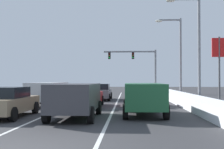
# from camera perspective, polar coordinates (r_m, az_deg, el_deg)

# --- Properties ---
(ground_plane) EXTENTS (120.00, 120.00, 0.00)m
(ground_plane) POSITION_cam_1_polar(r_m,az_deg,el_deg) (21.33, -3.91, -6.10)
(ground_plane) COLOR #333335
(lane_stripe_between_right_lane_and_center_lane) EXTENTS (0.14, 37.28, 0.01)m
(lane_stripe_between_right_lane_and_center_lane) POSITION_cam_1_polar(r_m,az_deg,el_deg) (24.57, 1.01, -5.44)
(lane_stripe_between_right_lane_and_center_lane) COLOR silver
(lane_stripe_between_right_lane_and_center_lane) RESTS_ON ground
(lane_stripe_between_center_lane_and_left_lane) EXTENTS (0.14, 37.28, 0.01)m
(lane_stripe_between_center_lane_and_left_lane) POSITION_cam_1_polar(r_m,az_deg,el_deg) (24.92, -6.86, -5.37)
(lane_stripe_between_center_lane_and_left_lane) COLOR silver
(lane_stripe_between_center_lane_and_left_lane) RESTS_ON ground
(snow_bank_right_shoulder) EXTENTS (1.60, 37.28, 0.74)m
(snow_bank_right_shoulder) POSITION_cam_1_polar(r_m,az_deg,el_deg) (24.93, 13.32, -4.50)
(snow_bank_right_shoulder) COLOR white
(snow_bank_right_shoulder) RESTS_ON ground
(snow_bank_left_shoulder) EXTENTS (1.40, 37.28, 0.70)m
(snow_bank_left_shoulder) POSITION_cam_1_polar(r_m,az_deg,el_deg) (26.32, -18.34, -4.34)
(snow_bank_left_shoulder) COLOR white
(snow_bank_left_shoulder) RESTS_ON ground
(suv_green_right_lane_nearest) EXTENTS (2.16, 4.90, 1.67)m
(suv_green_right_lane_nearest) POSITION_cam_1_polar(r_m,az_deg,el_deg) (15.36, 6.28, -4.23)
(suv_green_right_lane_nearest) COLOR #1E5633
(suv_green_right_lane_nearest) RESTS_ON ground
(sedan_maroon_right_lane_second) EXTENTS (2.00, 4.50, 1.51)m
(sedan_maroon_right_lane_second) POSITION_cam_1_polar(r_m,az_deg,el_deg) (21.57, 5.26, -4.01)
(sedan_maroon_right_lane_second) COLOR maroon
(sedan_maroon_right_lane_second) RESTS_ON ground
(sedan_black_right_lane_third) EXTENTS (2.00, 4.50, 1.51)m
(sedan_black_right_lane_third) POSITION_cam_1_polar(r_m,az_deg,el_deg) (28.34, 4.90, -3.32)
(sedan_black_right_lane_third) COLOR black
(sedan_black_right_lane_third) RESTS_ON ground
(suv_charcoal_center_lane_nearest) EXTENTS (2.16, 4.90, 1.67)m
(suv_charcoal_center_lane_nearest) POSITION_cam_1_polar(r_m,az_deg,el_deg) (14.13, -7.21, -4.50)
(suv_charcoal_center_lane_nearest) COLOR #38383D
(suv_charcoal_center_lane_nearest) RESTS_ON ground
(sedan_red_center_lane_second) EXTENTS (2.00, 4.50, 1.51)m
(sedan_red_center_lane_second) POSITION_cam_1_polar(r_m,az_deg,el_deg) (20.29, -4.90, -4.19)
(sedan_red_center_lane_second) COLOR maroon
(sedan_red_center_lane_second) RESTS_ON ground
(sedan_gray_center_lane_third) EXTENTS (2.00, 4.50, 1.51)m
(sedan_gray_center_lane_third) POSITION_cam_1_polar(r_m,az_deg,el_deg) (27.04, -2.30, -3.43)
(sedan_gray_center_lane_third) COLOR slate
(sedan_gray_center_lane_third) RESTS_ON ground
(sedan_tan_left_lane_nearest) EXTENTS (2.00, 4.50, 1.51)m
(sedan_tan_left_lane_nearest) POSITION_cam_1_polar(r_m,az_deg,el_deg) (15.36, -19.92, -5.11)
(sedan_tan_left_lane_nearest) COLOR #937F60
(sedan_tan_left_lane_nearest) RESTS_ON ground
(suv_silver_left_lane_second) EXTENTS (2.16, 4.90, 1.67)m
(suv_silver_left_lane_second) POSITION_cam_1_polar(r_m,az_deg,el_deg) (21.44, -12.56, -3.33)
(suv_silver_left_lane_second) COLOR #B7BABF
(suv_silver_left_lane_second) RESTS_ON ground
(sedan_white_left_lane_third) EXTENTS (2.00, 4.50, 1.51)m
(sedan_white_left_lane_third) POSITION_cam_1_polar(r_m,az_deg,el_deg) (27.63, -9.52, -3.37)
(sedan_white_left_lane_third) COLOR silver
(sedan_white_left_lane_third) RESTS_ON ground
(traffic_light_gantry) EXTENTS (7.54, 0.47, 6.20)m
(traffic_light_gantry) POSITION_cam_1_polar(r_m,az_deg,el_deg) (41.53, 5.37, 2.53)
(traffic_light_gantry) COLOR slate
(traffic_light_gantry) RESTS_ON ground
(street_lamp_right_near) EXTENTS (2.66, 0.36, 8.38)m
(street_lamp_right_near) POSITION_cam_1_polar(r_m,az_deg,el_deg) (23.60, 15.99, 6.58)
(street_lamp_right_near) COLOR gray
(street_lamp_right_near) RESTS_ON ground
(street_lamp_right_mid) EXTENTS (2.66, 0.36, 8.15)m
(street_lamp_right_mid) POSITION_cam_1_polar(r_m,az_deg,el_deg) (30.15, 12.72, 4.67)
(street_lamp_right_mid) COLOR gray
(street_lamp_right_mid) RESTS_ON ground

